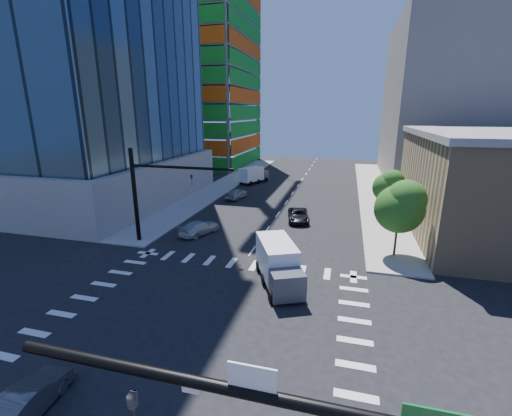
% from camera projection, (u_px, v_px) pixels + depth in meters
% --- Properties ---
extents(ground, '(160.00, 160.00, 0.00)m').
position_uv_depth(ground, '(199.00, 327.00, 20.42)').
color(ground, black).
rests_on(ground, ground).
extents(road_markings, '(20.00, 20.00, 0.01)m').
position_uv_depth(road_markings, '(199.00, 327.00, 20.42)').
color(road_markings, silver).
rests_on(road_markings, ground).
extents(sidewalk_ne, '(5.00, 60.00, 0.15)m').
position_uv_depth(sidewalk_ne, '(374.00, 192.00, 54.55)').
color(sidewalk_ne, gray).
rests_on(sidewalk_ne, ground).
extents(sidewalk_nw, '(5.00, 60.00, 0.15)m').
position_uv_depth(sidewalk_nw, '(226.00, 184.00, 60.69)').
color(sidewalk_nw, gray).
rests_on(sidewalk_nw, ground).
extents(construction_building, '(25.16, 34.50, 70.60)m').
position_uv_depth(construction_building, '(194.00, 56.00, 78.10)').
color(construction_building, slate).
rests_on(construction_building, ground).
extents(bg_building_ne, '(24.00, 30.00, 28.00)m').
position_uv_depth(bg_building_ne, '(461.00, 102.00, 61.15)').
color(bg_building_ne, slate).
rests_on(bg_building_ne, ground).
extents(signal_mast_nw, '(10.20, 0.40, 9.00)m').
position_uv_depth(signal_mast_nw, '(148.00, 188.00, 32.09)').
color(signal_mast_nw, black).
rests_on(signal_mast_nw, sidewalk_nw).
extents(tree_south, '(4.16, 4.16, 6.82)m').
position_uv_depth(tree_south, '(401.00, 206.00, 28.98)').
color(tree_south, '#382316').
rests_on(tree_south, sidewalk_ne).
extents(tree_north, '(3.54, 3.52, 5.78)m').
position_uv_depth(tree_north, '(389.00, 186.00, 40.26)').
color(tree_north, '#382316').
rests_on(tree_north, sidewalk_ne).
extents(car_nb_far, '(3.24, 5.41, 1.41)m').
position_uv_depth(car_nb_far, '(298.00, 215.00, 40.00)').
color(car_nb_far, black).
rests_on(car_nb_far, ground).
extents(car_sb_near, '(3.53, 5.19, 1.40)m').
position_uv_depth(car_sb_near, '(199.00, 228.00, 35.74)').
color(car_sb_near, silver).
rests_on(car_sb_near, ground).
extents(car_sb_mid, '(2.48, 4.84, 1.58)m').
position_uv_depth(car_sb_mid, '(236.00, 194.00, 50.20)').
color(car_sb_mid, '#A7ABAF').
rests_on(car_sb_mid, ground).
extents(car_sb_cross, '(1.87, 4.29, 1.37)m').
position_uv_depth(car_sb_cross, '(28.00, 400.00, 14.38)').
color(car_sb_cross, '#4D4D52').
rests_on(car_sb_cross, ground).
extents(box_truck_near, '(4.74, 6.39, 3.08)m').
position_uv_depth(box_truck_near, '(279.00, 268.00, 24.99)').
color(box_truck_near, black).
rests_on(box_truck_near, ground).
extents(box_truck_far, '(4.42, 5.98, 2.89)m').
position_uv_depth(box_truck_far, '(254.00, 176.00, 61.25)').
color(box_truck_far, black).
rests_on(box_truck_far, ground).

